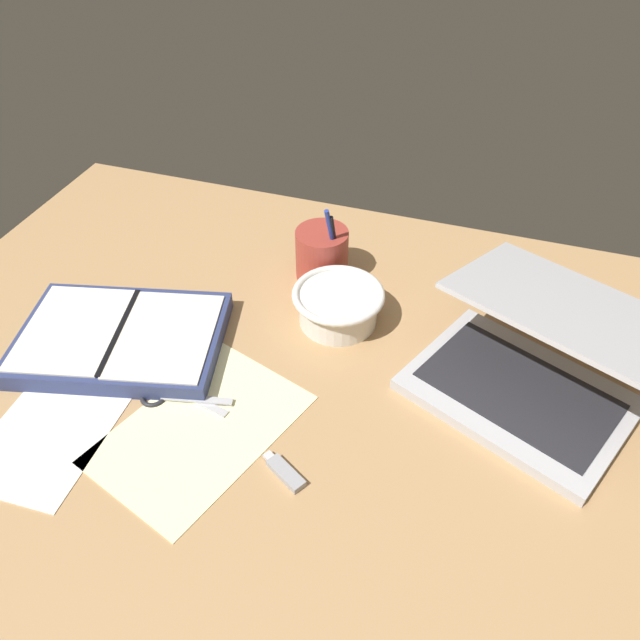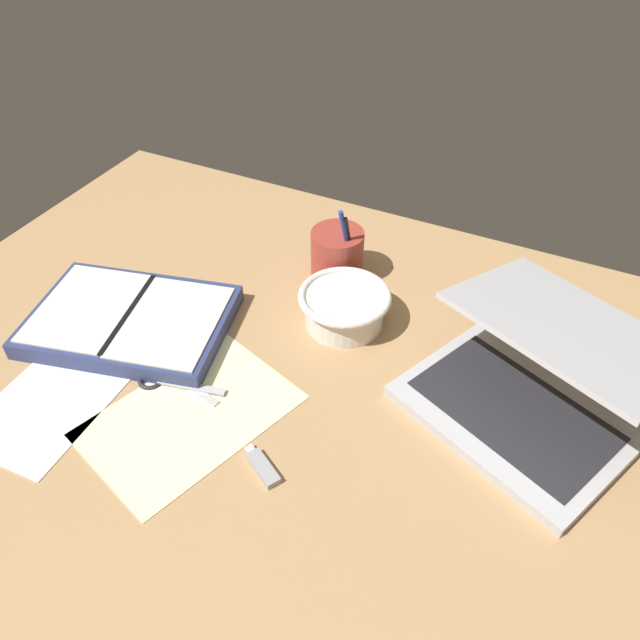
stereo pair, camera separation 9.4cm
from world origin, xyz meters
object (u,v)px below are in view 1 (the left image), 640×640
(laptop, at_px, (534,364))
(scissors, at_px, (168,393))
(pen_cup, at_px, (322,254))
(bowl, at_px, (337,304))
(planner, at_px, (121,338))

(laptop, relative_size, scissors, 2.91)
(pen_cup, height_order, scissors, pen_cup)
(bowl, relative_size, pen_cup, 0.97)
(bowl, relative_size, scissors, 1.11)
(laptop, xyz_separation_m, planner, (-0.62, -0.11, -0.03))
(laptop, relative_size, planner, 1.11)
(scissors, bearing_deg, pen_cup, 69.73)
(bowl, bearing_deg, pen_cup, 119.14)
(pen_cup, distance_m, scissors, 0.37)
(planner, bearing_deg, laptop, -3.48)
(pen_cup, height_order, planner, pen_cup)
(planner, xyz_separation_m, scissors, (0.12, -0.07, -0.01))
(laptop, bearing_deg, bowl, -166.04)
(laptop, distance_m, bowl, 0.32)
(planner, distance_m, scissors, 0.14)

